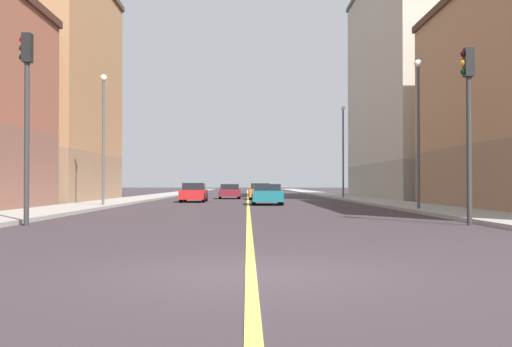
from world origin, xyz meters
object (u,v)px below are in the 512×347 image
(street_lamp_left_near, at_px, (418,118))
(street_lamp_left_far, at_px, (343,142))
(car_maroon, at_px, (229,191))
(building_right_midblock, at_px, (21,89))
(street_lamp_right_near, at_px, (103,126))
(traffic_light_right_near, at_px, (26,101))
(car_teal, at_px, (267,194))
(car_orange, at_px, (260,192))
(traffic_light_left_near, at_px, (468,109))
(building_left_mid, at_px, (434,85))
(car_red, at_px, (194,193))

(street_lamp_left_near, xyz_separation_m, street_lamp_left_far, (0.00, 22.96, 0.36))
(car_maroon, bearing_deg, street_lamp_left_near, -69.60)
(building_right_midblock, xyz_separation_m, street_lamp_right_near, (8.20, -10.44, -3.59))
(building_right_midblock, relative_size, traffic_light_right_near, 2.69)
(building_right_midblock, distance_m, car_teal, 19.67)
(street_lamp_left_near, height_order, car_orange, street_lamp_left_near)
(street_lamp_left_far, relative_size, car_orange, 1.82)
(traffic_light_left_near, bearing_deg, building_left_mid, 75.07)
(street_lamp_right_near, height_order, car_orange, street_lamp_right_near)
(building_right_midblock, bearing_deg, car_orange, 23.25)
(street_lamp_left_near, xyz_separation_m, street_lamp_right_near, (-15.78, 5.25, 0.10))
(building_right_midblock, xyz_separation_m, car_red, (12.25, -0.06, -7.40))
(building_right_midblock, height_order, street_lamp_left_near, building_right_midblock)
(car_red, bearing_deg, street_lamp_right_near, -111.33)
(street_lamp_left_far, distance_m, car_orange, 7.98)
(car_orange, distance_m, car_maroon, 3.59)
(traffic_light_left_near, height_order, car_teal, traffic_light_left_near)
(car_orange, relative_size, car_red, 0.93)
(building_left_mid, distance_m, building_right_midblock, 33.56)
(car_teal, bearing_deg, car_orange, 90.60)
(traffic_light_left_near, distance_m, car_maroon, 36.14)
(street_lamp_right_near, relative_size, car_teal, 1.64)
(street_lamp_left_near, bearing_deg, traffic_light_right_near, -147.28)
(traffic_light_right_near, height_order, street_lamp_left_near, street_lamp_left_near)
(car_orange, height_order, car_maroon, car_orange)
(traffic_light_left_near, height_order, car_red, traffic_light_left_near)
(building_left_mid, height_order, car_teal, building_left_mid)
(traffic_light_left_near, bearing_deg, car_red, 113.08)
(building_right_midblock, xyz_separation_m, traffic_light_right_near, (9.18, -25.20, -4.18))
(traffic_light_left_near, distance_m, car_orange, 33.21)
(car_orange, bearing_deg, street_lamp_left_near, -73.41)
(building_left_mid, relative_size, car_maroon, 5.39)
(car_orange, height_order, car_teal, car_orange)
(car_teal, height_order, car_maroon, car_teal)
(street_lamp_left_near, xyz_separation_m, car_maroon, (-9.48, 25.50, -3.73))
(street_lamp_right_near, relative_size, car_maroon, 1.62)
(building_right_midblock, distance_m, car_red, 14.31)
(building_left_mid, relative_size, traffic_light_left_near, 4.25)
(street_lamp_left_near, bearing_deg, car_maroon, 110.40)
(traffic_light_left_near, bearing_deg, building_right_midblock, 132.34)
(car_red, xyz_separation_m, car_maroon, (2.24, 9.87, -0.02))
(building_right_midblock, relative_size, car_orange, 3.85)
(building_right_midblock, height_order, car_red, building_right_midblock)
(building_right_midblock, height_order, car_maroon, building_right_midblock)
(street_lamp_left_near, relative_size, car_teal, 1.60)
(traffic_light_left_near, height_order, street_lamp_right_near, street_lamp_right_near)
(building_left_mid, xyz_separation_m, traffic_light_left_near, (-9.21, -34.56, -6.24))
(street_lamp_left_near, bearing_deg, car_teal, 124.41)
(traffic_light_left_near, xyz_separation_m, traffic_light_right_near, (-13.78, 0.00, 0.24))
(car_orange, relative_size, car_maroon, 0.95)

